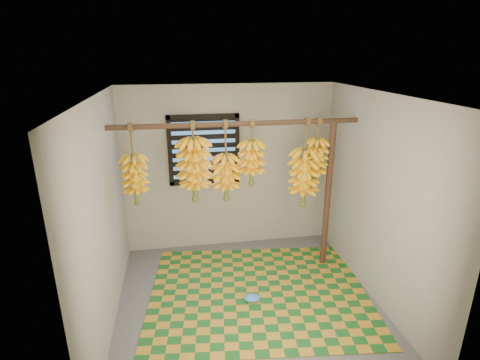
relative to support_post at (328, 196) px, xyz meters
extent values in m
cube|color=#4F4F4F|center=(-1.20, -0.70, -1.00)|extent=(3.00, 3.00, 0.01)
cube|color=silver|center=(-1.20, -0.70, 1.40)|extent=(3.00, 3.00, 0.01)
cube|color=gray|center=(-1.20, 0.80, 0.20)|extent=(3.00, 0.01, 2.40)
cube|color=gray|center=(-2.71, -0.70, 0.20)|extent=(0.01, 3.00, 2.40)
cube|color=gray|center=(0.30, -0.70, 0.20)|extent=(0.01, 3.00, 2.40)
cube|color=black|center=(-1.55, 0.78, 0.50)|extent=(1.00, 0.04, 1.00)
cylinder|color=#4A2D1C|center=(-1.20, 0.00, 1.00)|extent=(3.00, 0.06, 0.06)
cylinder|color=#4A2D1C|center=(0.00, 0.00, 0.00)|extent=(0.08, 0.08, 2.00)
cube|color=#1A581F|center=(-1.03, -0.52, -0.99)|extent=(2.84, 2.38, 0.01)
ellipsoid|color=#3B7DDD|center=(-1.15, -0.68, -0.95)|extent=(0.21, 0.16, 0.08)
cylinder|color=brown|center=(-2.43, 0.00, 0.85)|extent=(0.02, 0.02, 0.37)
cylinder|color=#4C5923|center=(-2.43, 0.00, 0.40)|extent=(0.05, 0.05, 0.59)
cylinder|color=brown|center=(-1.73, 0.00, 0.92)|extent=(0.02, 0.02, 0.21)
cylinder|color=#4C5923|center=(-1.73, 0.00, 0.48)|extent=(0.07, 0.07, 0.74)
cylinder|color=brown|center=(-1.35, 0.00, 0.82)|extent=(0.02, 0.02, 0.42)
cylinder|color=#4C5923|center=(-1.35, 0.00, 0.36)|extent=(0.06, 0.06, 0.55)
cylinder|color=brown|center=(-1.03, 0.00, 0.90)|extent=(0.02, 0.02, 0.26)
cylinder|color=#4C5923|center=(-1.03, 0.00, 0.53)|extent=(0.06, 0.06, 0.53)
cylinder|color=brown|center=(-0.34, 0.00, 0.83)|extent=(0.02, 0.02, 0.40)
cylinder|color=#4C5923|center=(-0.34, 0.00, 0.30)|extent=(0.07, 0.07, 0.72)
cylinder|color=brown|center=(-0.19, 0.00, 0.90)|extent=(0.02, 0.02, 0.27)
cylinder|color=#4C5923|center=(-0.19, 0.00, 0.51)|extent=(0.05, 0.05, 0.57)
camera|label=1|loc=(-1.93, -4.32, 1.81)|focal=28.00mm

